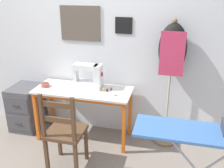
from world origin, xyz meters
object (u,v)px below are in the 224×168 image
(sewing_machine, at_px, (90,77))
(thread_spool_mid_table, at_px, (107,90))
(scissors, at_px, (118,96))
(filing_cabinet, at_px, (27,107))
(fabric_bowl, at_px, (45,85))
(thread_spool_near_machine, at_px, (103,90))
(dress_form, at_px, (172,56))
(ironing_board, at_px, (204,137))
(thread_spool_far_edge, at_px, (111,89))
(wooden_chair, at_px, (65,133))

(sewing_machine, relative_size, thread_spool_mid_table, 8.41)
(scissors, height_order, filing_cabinet, scissors)
(fabric_bowl, height_order, thread_spool_near_machine, fabric_bowl)
(dress_form, bearing_deg, ironing_board, -72.71)
(thread_spool_far_edge, bearing_deg, thread_spool_near_machine, -147.81)
(thread_spool_far_edge, height_order, ironing_board, ironing_board)
(dress_form, bearing_deg, sewing_machine, -173.90)
(scissors, bearing_deg, filing_cabinet, 173.69)
(fabric_bowl, height_order, thread_spool_far_edge, fabric_bowl)
(wooden_chair, bearing_deg, fabric_bowl, 130.97)
(thread_spool_far_edge, distance_m, filing_cabinet, 1.32)
(thread_spool_near_machine, height_order, thread_spool_far_edge, thread_spool_near_machine)
(thread_spool_far_edge, distance_m, ironing_board, 1.38)
(sewing_machine, relative_size, wooden_chair, 0.39)
(thread_spool_mid_table, xyz_separation_m, thread_spool_far_edge, (0.04, 0.06, -0.01))
(dress_form, bearing_deg, thread_spool_near_machine, -167.49)
(thread_spool_mid_table, relative_size, wooden_chair, 0.05)
(ironing_board, bearing_deg, sewing_machine, 144.66)
(scissors, relative_size, filing_cabinet, 0.20)
(fabric_bowl, bearing_deg, thread_spool_far_edge, 6.09)
(wooden_chair, relative_size, filing_cabinet, 1.51)
(thread_spool_far_edge, relative_size, wooden_chair, 0.03)
(thread_spool_mid_table, distance_m, filing_cabinet, 1.28)
(thread_spool_mid_table, xyz_separation_m, wooden_chair, (-0.31, -0.63, -0.28))
(thread_spool_near_machine, xyz_separation_m, ironing_board, (1.12, -0.86, 0.05))
(thread_spool_near_machine, xyz_separation_m, thread_spool_far_edge, (0.09, 0.05, -0.00))
(thread_spool_mid_table, xyz_separation_m, filing_cabinet, (-1.21, 0.06, -0.42))
(thread_spool_far_edge, height_order, dress_form, dress_form)
(dress_form, bearing_deg, scissors, -155.42)
(thread_spool_far_edge, xyz_separation_m, dress_form, (0.71, 0.12, 0.44))
(thread_spool_mid_table, xyz_separation_m, ironing_board, (1.07, -0.86, 0.04))
(filing_cabinet, height_order, ironing_board, ironing_board)
(scissors, distance_m, thread_spool_far_edge, 0.19)
(thread_spool_mid_table, height_order, ironing_board, ironing_board)
(sewing_machine, relative_size, thread_spool_far_edge, 12.17)
(thread_spool_near_machine, height_order, ironing_board, ironing_board)
(thread_spool_near_machine, xyz_separation_m, filing_cabinet, (-1.16, 0.06, -0.41))
(thread_spool_near_machine, xyz_separation_m, wooden_chair, (-0.26, -0.64, -0.27))
(scissors, relative_size, ironing_board, 0.11)
(thread_spool_near_machine, relative_size, thread_spool_far_edge, 1.06)
(filing_cabinet, relative_size, ironing_board, 0.54)
(wooden_chair, bearing_deg, thread_spool_far_edge, 63.32)
(scissors, distance_m, dress_form, 0.79)
(thread_spool_mid_table, height_order, thread_spool_far_edge, thread_spool_mid_table)
(fabric_bowl, distance_m, filing_cabinet, 0.58)
(scissors, distance_m, thread_spool_near_machine, 0.23)
(filing_cabinet, distance_m, ironing_board, 2.50)
(thread_spool_near_machine, distance_m, dress_form, 0.93)
(thread_spool_mid_table, height_order, dress_form, dress_form)
(scissors, xyz_separation_m, thread_spool_mid_table, (-0.16, 0.09, 0.02))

